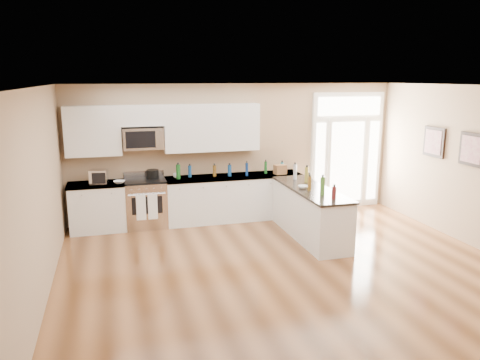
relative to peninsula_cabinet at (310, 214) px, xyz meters
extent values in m
plane|color=#583318|center=(-0.93, -2.24, -0.43)|extent=(8.00, 8.00, 0.00)
plane|color=tan|center=(-0.93, 1.76, 0.97)|extent=(7.00, 0.00, 7.00)
plane|color=tan|center=(-4.42, -2.24, 0.97)|extent=(0.00, 8.00, 8.00)
plane|color=white|center=(-0.93, -2.24, 2.37)|extent=(8.00, 8.00, 0.00)
cube|color=white|center=(-3.80, 1.45, 0.02)|extent=(1.06, 0.62, 0.90)
cube|color=black|center=(-3.80, 1.45, -0.38)|extent=(1.02, 0.52, 0.10)
cube|color=black|center=(-3.80, 1.45, 0.49)|extent=(1.10, 0.66, 0.04)
cube|color=white|center=(-1.08, 1.45, 0.02)|extent=(2.81, 0.62, 0.90)
cube|color=black|center=(-1.08, 1.45, -0.38)|extent=(2.77, 0.52, 0.10)
cube|color=black|center=(-1.08, 1.45, 0.49)|extent=(2.85, 0.66, 0.04)
cube|color=white|center=(0.00, 0.00, 0.02)|extent=(0.65, 2.28, 0.90)
cube|color=black|center=(0.00, 0.00, -0.38)|extent=(0.61, 2.18, 0.10)
cube|color=black|center=(0.00, 0.00, 0.49)|extent=(0.69, 2.32, 0.04)
cube|color=white|center=(-3.81, 1.59, 1.49)|extent=(1.04, 0.33, 0.95)
cube|color=white|center=(-1.50, 1.59, 1.49)|extent=(1.94, 0.33, 0.95)
cube|color=white|center=(-2.88, 1.59, 1.77)|extent=(0.82, 0.33, 0.40)
cube|color=silver|center=(-2.88, 1.56, 1.33)|extent=(0.78, 0.40, 0.42)
cube|color=black|center=(-2.94, 1.35, 1.33)|extent=(0.56, 0.01, 0.32)
cube|color=white|center=(1.62, 1.72, 0.87)|extent=(1.70, 0.08, 2.60)
cube|color=white|center=(1.62, 1.67, 0.62)|extent=(0.78, 0.02, 1.80)
cube|color=white|center=(0.96, 1.67, 0.62)|extent=(0.22, 0.02, 1.80)
cube|color=white|center=(2.28, 1.67, 0.62)|extent=(0.22, 0.02, 1.80)
cube|color=white|center=(1.62, 1.67, 1.87)|extent=(1.50, 0.02, 0.40)
cube|color=black|center=(2.54, -0.04, 1.27)|extent=(0.04, 0.58, 0.58)
cube|color=#913A59|center=(2.52, -0.04, 1.27)|extent=(0.01, 0.46, 0.46)
cube|color=black|center=(2.54, -1.04, 1.27)|extent=(0.04, 0.58, 0.58)
cube|color=#913A59|center=(2.52, -1.04, 1.27)|extent=(0.01, 0.46, 0.46)
cube|color=silver|center=(-2.88, 1.45, 0.03)|extent=(0.80, 0.65, 0.92)
cube|color=black|center=(-2.88, 1.45, 0.50)|extent=(0.80, 0.60, 0.03)
cube|color=silver|center=(-2.88, 1.75, 0.58)|extent=(0.80, 0.04, 0.14)
cube|color=black|center=(-2.88, 1.12, 0.09)|extent=(0.58, 0.01, 0.34)
cylinder|color=silver|center=(-2.88, 1.09, 0.31)|extent=(0.70, 0.02, 0.02)
cube|color=white|center=(-3.00, 1.08, 0.07)|extent=(0.18, 0.02, 0.50)
cube|color=white|center=(-2.78, 1.08, 0.07)|extent=(0.18, 0.02, 0.50)
cylinder|color=black|center=(-2.72, 1.56, 0.61)|extent=(0.27, 0.27, 0.19)
cube|color=silver|center=(-3.74, 1.38, 0.64)|extent=(0.36, 0.30, 0.27)
cube|color=brown|center=(-0.10, 1.33, 0.60)|extent=(0.26, 0.20, 0.20)
imported|color=white|center=(-3.37, 1.32, 0.53)|extent=(0.27, 0.27, 0.05)
imported|color=white|center=(-0.16, -0.02, 0.53)|extent=(0.23, 0.23, 0.06)
imported|color=white|center=(-2.26, 1.53, 0.55)|extent=(0.16, 0.16, 0.10)
cylinder|color=#19591E|center=(-0.38, 1.47, 0.63)|extent=(0.06, 0.06, 0.25)
cylinder|color=navy|center=(-1.98, 1.54, 0.62)|extent=(0.07, 0.07, 0.24)
cylinder|color=brown|center=(-0.11, -0.19, 0.63)|extent=(0.07, 0.07, 0.26)
cylinder|color=olive|center=(0.12, 0.46, 0.65)|extent=(0.08, 0.08, 0.29)
cylinder|color=#26727F|center=(-0.03, 1.42, 0.62)|extent=(0.07, 0.07, 0.23)
cylinder|color=#591919|center=(0.05, -0.84, 0.61)|extent=(0.07, 0.07, 0.21)
cylinder|color=#B2B2B7|center=(0.00, 0.76, 0.66)|extent=(0.07, 0.07, 0.30)
cylinder|color=navy|center=(-0.83, 1.35, 0.64)|extent=(0.06, 0.06, 0.27)
cylinder|color=#3F7226|center=(-0.02, -0.54, 0.66)|extent=(0.08, 0.08, 0.32)
cylinder|color=#19591E|center=(-2.23, 1.43, 0.65)|extent=(0.08, 0.08, 0.29)
cylinder|color=navy|center=(-1.18, 1.41, 0.62)|extent=(0.08, 0.08, 0.23)
cylinder|color=brown|center=(-1.48, 1.48, 0.62)|extent=(0.07, 0.07, 0.23)
cylinder|color=olive|center=(0.02, 0.11, 0.62)|extent=(0.06, 0.06, 0.22)
camera|label=1|loc=(-3.48, -7.69, 2.49)|focal=35.00mm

